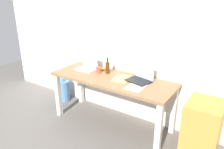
{
  "coord_description": "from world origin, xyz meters",
  "views": [
    {
      "loc": [
        1.61,
        -2.44,
        1.91
      ],
      "look_at": [
        0.0,
        0.0,
        0.79
      ],
      "focal_mm": 35.45,
      "sensor_mm": 36.0,
      "label": 1
    }
  ],
  "objects_px": {
    "water_cooler_jug": "(63,90)",
    "computer_mouse": "(102,69)",
    "laptop_right": "(140,77)",
    "desk": "(112,84)",
    "coffee_mug": "(98,70)",
    "beer_bottle": "(108,67)",
    "laptop_left": "(87,66)",
    "filing_cabinet": "(202,129)"
  },
  "relations": [
    {
      "from": "water_cooler_jug",
      "to": "beer_bottle",
      "type": "bearing_deg",
      "value": -1.18
    },
    {
      "from": "water_cooler_jug",
      "to": "filing_cabinet",
      "type": "bearing_deg",
      "value": -2.58
    },
    {
      "from": "laptop_right",
      "to": "filing_cabinet",
      "type": "relative_size",
      "value": 0.52
    },
    {
      "from": "laptop_left",
      "to": "beer_bottle",
      "type": "height_order",
      "value": "beer_bottle"
    },
    {
      "from": "desk",
      "to": "coffee_mug",
      "type": "bearing_deg",
      "value": 168.57
    },
    {
      "from": "desk",
      "to": "laptop_left",
      "type": "bearing_deg",
      "value": 170.27
    },
    {
      "from": "coffee_mug",
      "to": "desk",
      "type": "bearing_deg",
      "value": -11.43
    },
    {
      "from": "beer_bottle",
      "to": "water_cooler_jug",
      "type": "xyz_separation_m",
      "value": [
        -1.01,
        0.02,
        -0.64
      ]
    },
    {
      "from": "water_cooler_jug",
      "to": "computer_mouse",
      "type": "bearing_deg",
      "value": 2.99
    },
    {
      "from": "water_cooler_jug",
      "to": "laptop_left",
      "type": "bearing_deg",
      "value": -4.65
    },
    {
      "from": "coffee_mug",
      "to": "computer_mouse",
      "type": "bearing_deg",
      "value": 99.27
    },
    {
      "from": "desk",
      "to": "coffee_mug",
      "type": "xyz_separation_m",
      "value": [
        -0.28,
        0.06,
        0.15
      ]
    },
    {
      "from": "laptop_left",
      "to": "beer_bottle",
      "type": "relative_size",
      "value": 1.28
    },
    {
      "from": "desk",
      "to": "laptop_left",
      "type": "xyz_separation_m",
      "value": [
        -0.53,
        0.09,
        0.15
      ]
    },
    {
      "from": "laptop_left",
      "to": "computer_mouse",
      "type": "height_order",
      "value": "laptop_left"
    },
    {
      "from": "coffee_mug",
      "to": "laptop_right",
      "type": "bearing_deg",
      "value": 5.33
    },
    {
      "from": "water_cooler_jug",
      "to": "filing_cabinet",
      "type": "relative_size",
      "value": 0.61
    },
    {
      "from": "computer_mouse",
      "to": "filing_cabinet",
      "type": "distance_m",
      "value": 1.64
    },
    {
      "from": "laptop_right",
      "to": "beer_bottle",
      "type": "bearing_deg",
      "value": 179.69
    },
    {
      "from": "laptop_left",
      "to": "filing_cabinet",
      "type": "xyz_separation_m",
      "value": [
        1.81,
        -0.06,
        -0.44
      ]
    },
    {
      "from": "desk",
      "to": "beer_bottle",
      "type": "relative_size",
      "value": 7.5
    },
    {
      "from": "beer_bottle",
      "to": "filing_cabinet",
      "type": "bearing_deg",
      "value": -3.55
    },
    {
      "from": "laptop_right",
      "to": "coffee_mug",
      "type": "xyz_separation_m",
      "value": [
        -0.67,
        -0.06,
        -0.0
      ]
    },
    {
      "from": "laptop_right",
      "to": "computer_mouse",
      "type": "xyz_separation_m",
      "value": [
        -0.69,
        0.07,
        -0.03
      ]
    },
    {
      "from": "laptop_left",
      "to": "filing_cabinet",
      "type": "distance_m",
      "value": 1.86
    },
    {
      "from": "coffee_mug",
      "to": "water_cooler_jug",
      "type": "distance_m",
      "value": 1.07
    },
    {
      "from": "laptop_left",
      "to": "coffee_mug",
      "type": "relative_size",
      "value": 3.25
    },
    {
      "from": "beer_bottle",
      "to": "coffee_mug",
      "type": "xyz_separation_m",
      "value": [
        -0.12,
        -0.07,
        -0.04
      ]
    },
    {
      "from": "desk",
      "to": "laptop_right",
      "type": "distance_m",
      "value": 0.43
    },
    {
      "from": "laptop_right",
      "to": "laptop_left",
      "type": "bearing_deg",
      "value": -178.25
    },
    {
      "from": "laptop_left",
      "to": "filing_cabinet",
      "type": "height_order",
      "value": "laptop_left"
    },
    {
      "from": "laptop_right",
      "to": "water_cooler_jug",
      "type": "height_order",
      "value": "laptop_right"
    },
    {
      "from": "laptop_right",
      "to": "beer_bottle",
      "type": "xyz_separation_m",
      "value": [
        -0.55,
        0.0,
        0.04
      ]
    },
    {
      "from": "filing_cabinet",
      "to": "computer_mouse",
      "type": "bearing_deg",
      "value": 174.39
    },
    {
      "from": "desk",
      "to": "laptop_left",
      "type": "height_order",
      "value": "laptop_left"
    },
    {
      "from": "laptop_left",
      "to": "filing_cabinet",
      "type": "bearing_deg",
      "value": -1.84
    },
    {
      "from": "laptop_right",
      "to": "desk",
      "type": "bearing_deg",
      "value": -162.85
    },
    {
      "from": "desk",
      "to": "laptop_right",
      "type": "xyz_separation_m",
      "value": [
        0.39,
        0.12,
        0.15
      ]
    },
    {
      "from": "beer_bottle",
      "to": "desk",
      "type": "bearing_deg",
      "value": -37.38
    },
    {
      "from": "laptop_right",
      "to": "beer_bottle",
      "type": "distance_m",
      "value": 0.55
    },
    {
      "from": "computer_mouse",
      "to": "beer_bottle",
      "type": "bearing_deg",
      "value": 9.21
    },
    {
      "from": "desk",
      "to": "coffee_mug",
      "type": "height_order",
      "value": "coffee_mug"
    }
  ]
}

